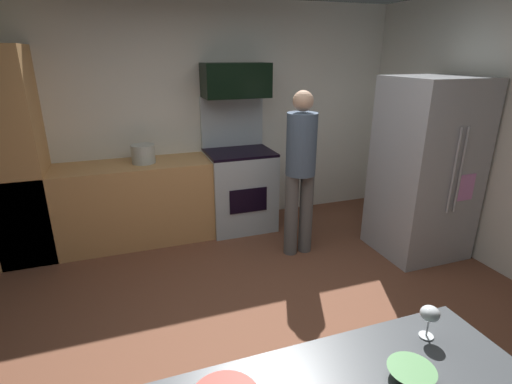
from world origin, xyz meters
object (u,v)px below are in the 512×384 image
Objects in this scene: refrigerator at (425,169)px; mixing_bowl_prep at (411,374)px; person_cook at (301,167)px; oven_range at (239,186)px; wine_glass_far at (430,315)px; stock_pot at (143,154)px; microwave at (236,80)px.

mixing_bowl_prep is at bearing -132.66° from refrigerator.
oven_range is at bearing 114.15° from person_cook.
wine_glass_far is 0.59× the size of stock_pot.
stock_pot is (-1.07, 0.00, 0.48)m from oven_range.
wine_glass_far is (0.21, 0.16, 0.09)m from mixing_bowl_prep.
oven_range is 1.18m from stock_pot.
person_cook is 1.69m from stock_pot.
oven_range is 2.09× the size of microwave.
microwave is at bearing 83.79° from mixing_bowl_prep.
refrigerator is (1.61, -1.30, -0.83)m from microwave.
person_cook is (0.38, -0.85, 0.43)m from oven_range.
mixing_bowl_prep is (-0.38, -3.46, -0.81)m from microwave.
refrigerator is 2.67m from wine_glass_far.
stock_pot is at bearing 105.84° from wine_glass_far.
oven_range is 6.22× the size of stock_pot.
oven_range reaches higher than mixing_bowl_prep.
mixing_bowl_prep is 0.28m from wine_glass_far.
person_cook is 2.42m from wine_glass_far.
oven_range is 2.06m from refrigerator.
stock_pot is (-1.07, -0.08, -0.74)m from microwave.
microwave is 3.57m from mixing_bowl_prep.
oven_range is at bearing -0.26° from stock_pot.
stock_pot is (-0.91, 3.22, -0.01)m from wine_glass_far.
refrigerator is (1.61, -1.22, 0.39)m from oven_range.
oven_range reaches higher than stock_pot.
stock_pot is at bearing 179.74° from oven_range.
person_cook is 6.81× the size of stock_pot.
microwave is (0.00, 0.08, 1.22)m from oven_range.
person_cook is at bearing -65.85° from oven_range.
microwave reaches higher than oven_range.
wine_glass_far is at bearing -103.01° from person_cook.
refrigerator reaches higher than mixing_bowl_prep.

